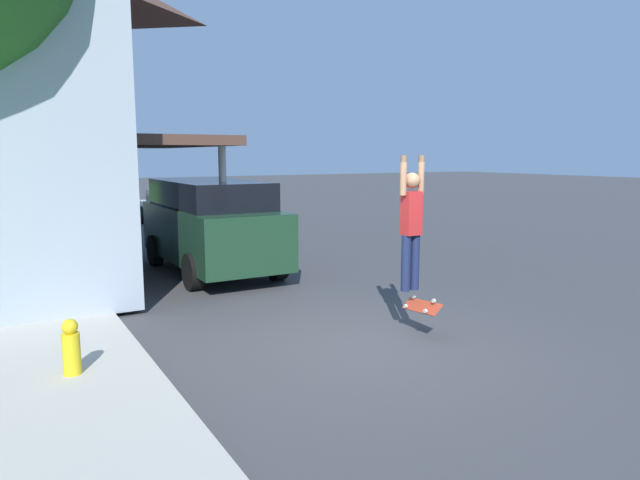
# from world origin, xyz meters

# --- Properties ---
(ground_plane) EXTENTS (120.00, 120.00, 0.00)m
(ground_plane) POSITION_xyz_m (0.00, 0.00, 0.00)
(ground_plane) COLOR #3D3D3F
(sidewalk) EXTENTS (1.80, 80.00, 0.10)m
(sidewalk) POSITION_xyz_m (-3.60, 6.00, 0.05)
(sidewalk) COLOR #ADA89E
(sidewalk) RESTS_ON ground_plane
(suv_parked) EXTENTS (2.04, 4.63, 2.04)m
(suv_parked) POSITION_xyz_m (-0.11, 5.79, 1.09)
(suv_parked) COLOR #193823
(suv_parked) RESTS_ON ground_plane
(car_down_street) EXTENTS (1.94, 4.17, 1.30)m
(car_down_street) POSITION_xyz_m (1.52, 14.45, 0.63)
(car_down_street) COLOR silver
(car_down_street) RESTS_ON ground_plane
(skateboarder) EXTENTS (0.41, 0.23, 1.94)m
(skateboarder) POSITION_xyz_m (0.90, 0.11, 1.65)
(skateboarder) COLOR #192347
(skateboarder) RESTS_ON ground_plane
(skateboard) EXTENTS (0.27, 0.80, 0.28)m
(skateboard) POSITION_xyz_m (0.99, -0.06, 0.44)
(skateboard) COLOR #B73D23
(skateboard) RESTS_ON ground_plane
(fire_hydrant) EXTENTS (0.20, 0.20, 0.65)m
(fire_hydrant) POSITION_xyz_m (-3.61, 0.60, 0.42)
(fire_hydrant) COLOR gold
(fire_hydrant) RESTS_ON sidewalk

